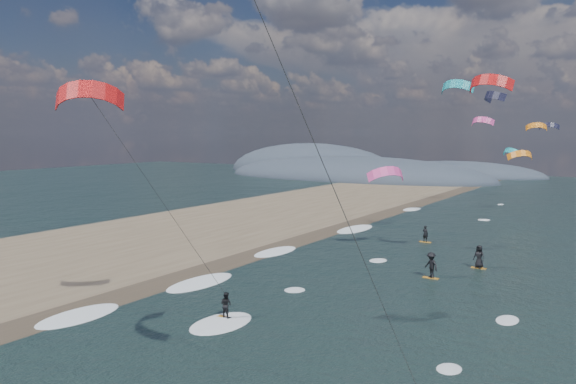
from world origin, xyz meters
The scene contains 8 objects.
sand_strip centered at (-24.00, 10.00, 0.00)m, with size 26.00×240.00×0.00m, color brown.
wet_sand_strip centered at (-12.00, 10.00, 0.00)m, with size 3.00×240.00×0.00m, color #382D23.
coastal_hills centered at (-44.84, 107.86, 0.00)m, with size 80.00×41.00×15.00m.
kitesurfer_near_a centered at (6.15, -0.49, 12.91)m, with size 7.58×9.18×17.36m.
kitesurfer_near_b centered at (-6.08, 6.01, 8.09)m, with size 6.77×8.89×13.32m.
far_kitesurfers centered at (2.99, 27.67, 0.90)m, with size 7.86×13.28×1.85m.
bg_kite_field centered at (0.09, 56.66, 11.30)m, with size 12.96×63.47×8.91m.
shoreline_surf centered at (-10.80, 14.75, 0.00)m, with size 2.40×79.40×0.11m.
Camera 1 is at (15.15, -13.37, 10.19)m, focal length 35.00 mm.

